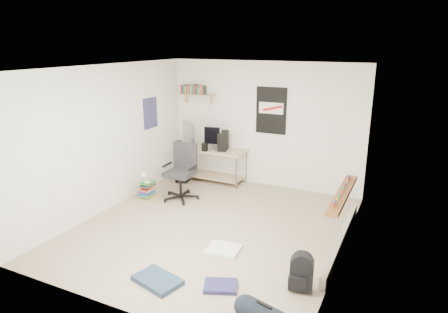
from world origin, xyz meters
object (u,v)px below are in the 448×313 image
at_px(desk, 212,164).
at_px(book_stack, 148,191).
at_px(office_chair, 180,174).
at_px(backpack, 302,275).

bearing_deg(desk, book_stack, -135.18).
xyz_separation_m(desk, book_stack, (-0.62, -1.45, -0.21)).
relative_size(desk, office_chair, 1.41).
distance_m(desk, book_stack, 1.59).
distance_m(desk, office_chair, 1.20).
bearing_deg(book_stack, backpack, -24.95).
bearing_deg(office_chair, backpack, -37.19).
relative_size(backpack, book_stack, 0.75).
relative_size(desk, backpack, 4.04).
bearing_deg(office_chair, desk, 83.80).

